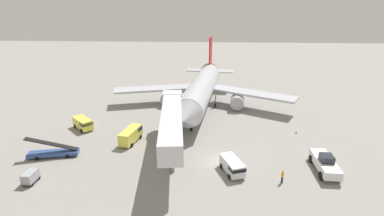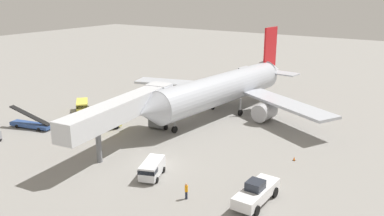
# 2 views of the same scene
# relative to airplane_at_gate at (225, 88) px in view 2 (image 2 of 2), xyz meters

# --- Properties ---
(ground_plane) EXTENTS (300.00, 300.00, 0.00)m
(ground_plane) POSITION_rel_airplane_at_gate_xyz_m (3.32, -23.80, -4.56)
(ground_plane) COLOR gray
(airplane_at_gate) EXTENTS (41.24, 40.23, 14.09)m
(airplane_at_gate) POSITION_rel_airplane_at_gate_xyz_m (0.00, 0.00, 0.00)
(airplane_at_gate) COLOR #B7BCC6
(airplane_at_gate) RESTS_ON ground
(jet_bridge) EXTENTS (5.71, 22.76, 7.16)m
(jet_bridge) POSITION_rel_airplane_at_gate_xyz_m (-4.08, -20.83, 0.85)
(jet_bridge) COLOR silver
(jet_bridge) RESTS_ON ground
(pushback_tug) EXTENTS (2.74, 6.94, 2.62)m
(pushback_tug) POSITION_rel_airplane_at_gate_xyz_m (17.74, -25.61, -3.36)
(pushback_tug) COLOR white
(pushback_tug) RESTS_ON ground
(belt_loader_truck) EXTENTS (7.47, 3.18, 3.39)m
(belt_loader_truck) POSITION_rel_airplane_at_gate_xyz_m (-21.97, -23.90, -3.78)
(belt_loader_truck) COLOR #2D4C8E
(belt_loader_truck) RESTS_ON ground
(service_van_near_left) EXTENTS (4.79, 4.65, 2.06)m
(service_van_near_left) POSITION_rel_airplane_at_gate_xyz_m (-21.73, -13.45, -3.38)
(service_van_near_left) COLOR #E5DB4C
(service_van_near_left) RESTS_ON ground
(service_van_near_center) EXTENTS (3.45, 4.91, 1.94)m
(service_van_near_center) POSITION_rel_airplane_at_gate_xyz_m (4.95, -26.86, -3.45)
(service_van_near_center) COLOR silver
(service_van_near_center) RESTS_ON ground
(service_van_mid_left) EXTENTS (2.94, 5.66, 2.31)m
(service_van_mid_left) POSITION_rel_airplane_at_gate_xyz_m (-11.43, -18.13, -3.25)
(service_van_mid_left) COLOR #E5DB4C
(service_van_mid_left) RESTS_ON ground
(ground_crew_worker_foreground) EXTENTS (0.44, 0.44, 1.83)m
(ground_crew_worker_foreground) POSITION_rel_airplane_at_gate_xyz_m (11.22, -28.87, -3.59)
(ground_crew_worker_foreground) COLOR #1E2333
(ground_crew_worker_foreground) RESTS_ON ground
(safety_cone_alpha) EXTENTS (0.33, 0.33, 0.51)m
(safety_cone_alpha) POSITION_rel_airplane_at_gate_xyz_m (17.45, -13.04, -4.31)
(safety_cone_alpha) COLOR black
(safety_cone_alpha) RESTS_ON ground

